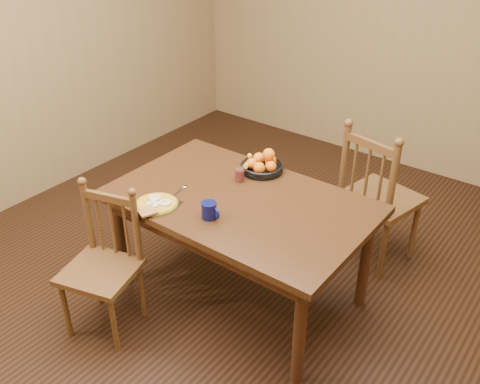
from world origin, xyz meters
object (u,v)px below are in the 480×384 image
Objects in this scene: chair_far at (377,197)px; breakfast_plate at (156,204)px; coffee_mug at (210,210)px; chair_near at (103,265)px; dining_table at (240,211)px; fruit_bowl at (262,165)px.

breakfast_plate is at bearing 67.66° from chair_far.
coffee_mug is (-0.54, -1.18, 0.28)m from chair_far.
chair_near is 3.02× the size of breakfast_plate.
fruit_bowl reaches higher than dining_table.
fruit_bowl is at bearing 104.90° from dining_table.
dining_table is at bearing -75.10° from fruit_bowl.
chair_far reaches higher than fruit_bowl.
breakfast_plate is 0.36m from coffee_mug.
breakfast_plate is at bearing -108.79° from fruit_bowl.
coffee_mug is (-0.01, -0.27, 0.14)m from dining_table.
chair_far is 0.87m from fruit_bowl.
breakfast_plate is 0.79m from fruit_bowl.
chair_near is at bearing -112.14° from breakfast_plate.
chair_near is 0.74m from coffee_mug.
chair_near reaches higher than coffee_mug.
chair_near is 1.21m from fruit_bowl.
fruit_bowl is at bearing 54.44° from chair_near.
fruit_bowl is (-0.09, 0.66, -0.00)m from coffee_mug.
chair_near is at bearing -137.97° from coffee_mug.
chair_near is at bearing 70.06° from chair_far.
dining_table is at bearing 72.22° from chair_far.
dining_table is 5.52× the size of fruit_bowl.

